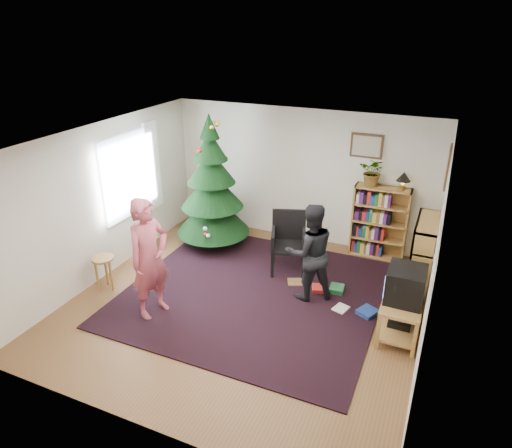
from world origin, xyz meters
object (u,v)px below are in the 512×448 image
at_px(bookshelf_right, 421,260).
at_px(armchair, 291,239).
at_px(person_by_chair, 310,253).
at_px(potted_plant, 373,172).
at_px(stool, 103,265).
at_px(crt_tv, 406,284).
at_px(picture_back, 367,146).
at_px(picture_right, 448,167).
at_px(christmas_tree, 212,193).
at_px(bookshelf_back, 380,221).
at_px(person_standing, 150,259).
at_px(tv_stand, 401,313).
at_px(table_lamp, 404,178).

xyz_separation_m(bookshelf_right, armchair, (-2.08, 0.10, -0.11)).
xyz_separation_m(person_by_chair, potted_plant, (0.52, 1.79, 0.78)).
bearing_deg(stool, bookshelf_right, 20.28).
xyz_separation_m(bookshelf_right, person_by_chair, (-1.53, -0.62, 0.10)).
xyz_separation_m(armchair, stool, (-2.46, -1.77, -0.12)).
bearing_deg(potted_plant, crt_tv, -67.66).
xyz_separation_m(picture_back, picture_right, (1.33, -0.73, 0.00)).
relative_size(picture_right, person_by_chair, 0.39).
bearing_deg(christmas_tree, person_by_chair, -25.03).
height_order(picture_right, bookshelf_back, picture_right).
relative_size(bookshelf_back, bookshelf_right, 1.00).
bearing_deg(picture_back, stool, -138.35).
bearing_deg(person_standing, bookshelf_right, -46.63).
height_order(picture_back, bookshelf_right, picture_back).
height_order(tv_stand, potted_plant, potted_plant).
xyz_separation_m(person_by_chair, table_lamp, (1.02, 1.79, 0.74)).
xyz_separation_m(christmas_tree, potted_plant, (2.71, 0.77, 0.52)).
height_order(picture_back, armchair, picture_back).
height_order(potted_plant, table_lamp, potted_plant).
relative_size(tv_stand, table_lamp, 2.92).
distance_m(bookshelf_right, tv_stand, 1.05).
bearing_deg(stool, tv_stand, 8.85).
xyz_separation_m(tv_stand, person_standing, (-3.34, -0.92, 0.56)).
distance_m(picture_back, bookshelf_right, 2.18).
relative_size(person_standing, person_by_chair, 1.16).
bearing_deg(bookshelf_right, person_standing, 118.87).
distance_m(armchair, person_by_chair, 0.93).
relative_size(crt_tv, table_lamp, 1.67).
height_order(bookshelf_right, person_by_chair, person_by_chair).
relative_size(christmas_tree, crt_tv, 4.71).
height_order(bookshelf_back, potted_plant, potted_plant).
bearing_deg(person_by_chair, picture_back, -133.96).
distance_m(tv_stand, stool, 4.47).
distance_m(stool, table_lamp, 5.05).
height_order(crt_tv, table_lamp, table_lamp).
height_order(picture_right, bookshelf_right, picture_right).
height_order(picture_back, person_by_chair, picture_back).
xyz_separation_m(picture_right, potted_plant, (-1.14, 0.59, -0.40)).
bearing_deg(christmas_tree, bookshelf_back, 14.74).
bearing_deg(bookshelf_right, armchair, 87.34).
bearing_deg(tv_stand, armchair, 151.05).
height_order(bookshelf_right, armchair, bookshelf_right).
bearing_deg(christmas_tree, potted_plant, 15.77).
xyz_separation_m(bookshelf_back, person_standing, (-2.65, -3.07, 0.23)).
xyz_separation_m(picture_right, stool, (-4.68, -2.25, -1.52)).
xyz_separation_m(potted_plant, table_lamp, (0.50, -0.00, -0.04)).
bearing_deg(tv_stand, picture_back, 115.03).
distance_m(picture_right, bookshelf_right, 1.42).
bearing_deg(potted_plant, tv_stand, -67.60).
relative_size(christmas_tree, bookshelf_back, 1.90).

